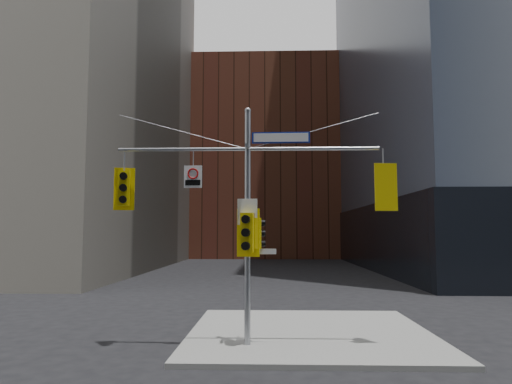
# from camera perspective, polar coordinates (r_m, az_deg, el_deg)

# --- Properties ---
(ground) EXTENTS (160.00, 160.00, 0.00)m
(ground) POSITION_cam_1_polar(r_m,az_deg,el_deg) (12.29, -1.59, -21.38)
(ground) COLOR black
(ground) RESTS_ON ground
(sidewalk_corner) EXTENTS (8.00, 8.00, 0.15)m
(sidewalk_corner) POSITION_cam_1_polar(r_m,az_deg,el_deg) (16.19, 6.70, -17.09)
(sidewalk_corner) COLOR gray
(sidewalk_corner) RESTS_ON ground
(brick_midrise) EXTENTS (26.00, 20.00, 28.00)m
(brick_midrise) POSITION_cam_1_polar(r_m,az_deg,el_deg) (70.57, 1.21, 3.50)
(brick_midrise) COLOR brown
(brick_midrise) RESTS_ON ground
(signal_assembly) EXTENTS (8.00, 0.80, 7.30)m
(signal_assembly) POSITION_cam_1_polar(r_m,az_deg,el_deg) (13.82, -1.06, -1.07)
(signal_assembly) COLOR #93959B
(signal_assembly) RESTS_ON ground
(traffic_light_west_arm) EXTENTS (0.62, 0.57, 1.32)m
(traffic_light_west_arm) POSITION_cam_1_polar(r_m,az_deg,el_deg) (14.56, -16.20, 0.44)
(traffic_light_west_arm) COLOR yellow
(traffic_light_west_arm) RESTS_ON ground
(traffic_light_east_arm) EXTENTS (0.68, 0.56, 1.42)m
(traffic_light_east_arm) POSITION_cam_1_polar(r_m,az_deg,el_deg) (14.25, 15.68, 0.54)
(traffic_light_east_arm) COLOR yellow
(traffic_light_east_arm) RESTS_ON ground
(traffic_light_pole_side) EXTENTS (0.40, 0.34, 0.93)m
(traffic_light_pole_side) POSITION_cam_1_polar(r_m,az_deg,el_deg) (13.79, 0.26, -5.19)
(traffic_light_pole_side) COLOR yellow
(traffic_light_pole_side) RESTS_ON ground
(traffic_light_pole_front) EXTENTS (0.69, 0.59, 1.44)m
(traffic_light_pole_front) POSITION_cam_1_polar(r_m,az_deg,el_deg) (13.52, -1.12, -5.09)
(traffic_light_pole_front) COLOR yellow
(traffic_light_pole_front) RESTS_ON ground
(street_sign_blade) EXTENTS (1.78, 0.09, 0.35)m
(street_sign_blade) POSITION_cam_1_polar(r_m,az_deg,el_deg) (14.08, 3.13, 6.81)
(street_sign_blade) COLOR navy
(street_sign_blade) RESTS_ON ground
(regulatory_sign_arm) EXTENTS (0.55, 0.06, 0.69)m
(regulatory_sign_arm) POSITION_cam_1_polar(r_m,az_deg,el_deg) (14.06, -7.89, 2.00)
(regulatory_sign_arm) COLOR silver
(regulatory_sign_arm) RESTS_ON ground
(regulatory_sign_pole) EXTENTS (0.60, 0.07, 0.78)m
(regulatory_sign_pole) POSITION_cam_1_polar(r_m,az_deg,el_deg) (13.69, -1.09, -2.56)
(regulatory_sign_pole) COLOR silver
(regulatory_sign_pole) RESTS_ON ground
(street_blade_ew) EXTENTS (0.83, 0.09, 0.17)m
(street_blade_ew) POSITION_cam_1_polar(r_m,az_deg,el_deg) (13.79, 0.81, -7.44)
(street_blade_ew) COLOR silver
(street_blade_ew) RESTS_ON ground
(street_blade_ns) EXTENTS (0.04, 0.72, 0.14)m
(street_blade_ns) POSITION_cam_1_polar(r_m,az_deg,el_deg) (14.26, -0.98, -8.10)
(street_blade_ns) COLOR #145926
(street_blade_ns) RESTS_ON ground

